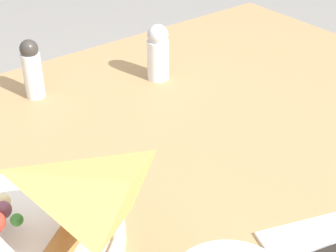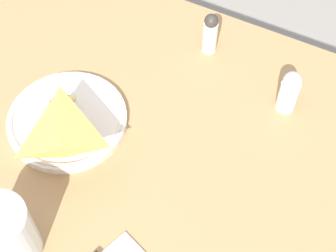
% 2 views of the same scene
% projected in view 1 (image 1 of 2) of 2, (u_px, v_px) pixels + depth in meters
% --- Properties ---
extents(dining_table, '(1.11, 0.77, 0.73)m').
position_uv_depth(dining_table, '(153.00, 249.00, 0.66)').
color(dining_table, '#A87F51').
rests_on(dining_table, ground_plane).
extents(plate_pizza, '(0.21, 0.21, 0.05)m').
position_uv_depth(plate_pizza, '(18.00, 233.00, 0.51)').
color(plate_pizza, silver).
rests_on(plate_pizza, dining_table).
extents(salt_shaker, '(0.03, 0.03, 0.09)m').
position_uv_depth(salt_shaker, '(158.00, 52.00, 0.81)').
color(salt_shaker, white).
rests_on(salt_shaker, dining_table).
extents(pepper_shaker, '(0.03, 0.03, 0.09)m').
position_uv_depth(pepper_shaker, '(32.00, 69.00, 0.76)').
color(pepper_shaker, silver).
rests_on(pepper_shaker, dining_table).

